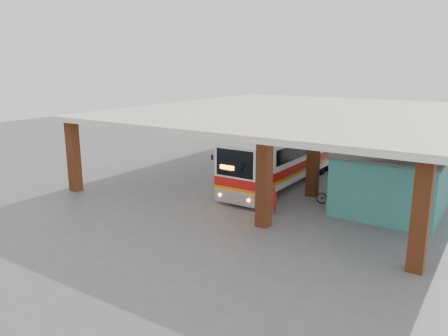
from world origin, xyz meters
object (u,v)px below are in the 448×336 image
Objects in this scene: coach_bus at (285,156)px; red_chair at (370,177)px; motorcycle at (333,197)px; pedestrian at (272,199)px.

red_chair is (4.60, 3.21, -1.42)m from coach_bus.
pedestrian reaches higher than motorcycle.
motorcycle reaches higher than red_chair.
motorcycle is 2.47× the size of red_chair.
motorcycle is at bearing -31.86° from coach_bus.
coach_bus is at bearing -123.84° from red_chair.
pedestrian is (2.12, -5.81, -1.00)m from coach_bus.
pedestrian is (-2.14, -3.12, 0.28)m from motorcycle.
red_chair is (2.48, 9.01, -0.43)m from pedestrian.
pedestrian is 2.03× the size of red_chair.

